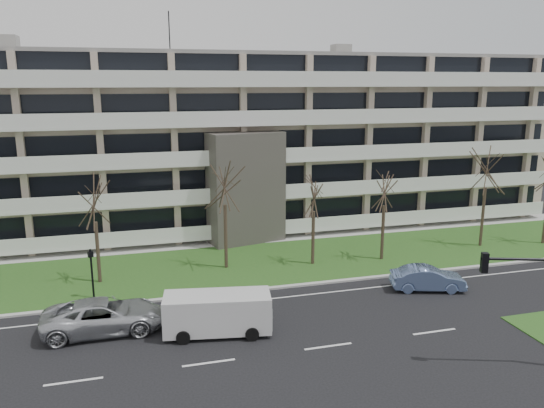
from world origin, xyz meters
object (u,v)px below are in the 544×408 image
object	(u,v)px
silver_pickup	(104,316)
pedestrian_signal	(92,267)
blue_sedan	(428,278)
white_van	(219,310)

from	to	relation	value
silver_pickup	pedestrian_signal	world-z (taller)	pedestrian_signal
blue_sedan	white_van	size ratio (longest dim) A/B	0.79
silver_pickup	blue_sedan	distance (m)	19.58
silver_pickup	blue_sedan	size ratio (longest dim) A/B	1.36
white_van	pedestrian_signal	bearing A→B (deg)	144.76
silver_pickup	white_van	xyz separation A→B (m)	(5.81, -1.82, 0.41)
blue_sedan	white_van	bearing A→B (deg)	116.16
blue_sedan	pedestrian_signal	world-z (taller)	pedestrian_signal
blue_sedan	white_van	world-z (taller)	white_van
white_van	pedestrian_signal	world-z (taller)	pedestrian_signal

